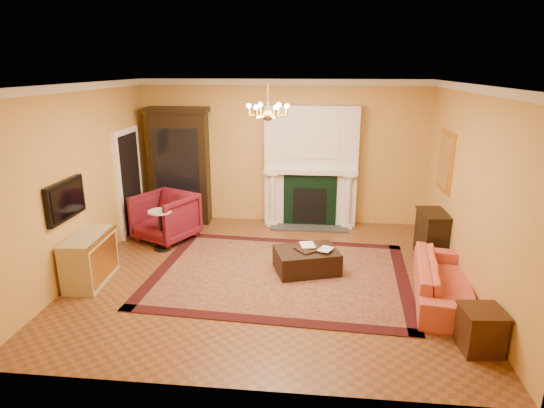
# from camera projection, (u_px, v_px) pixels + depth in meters

# --- Properties ---
(floor) EXTENTS (6.00, 5.50, 0.02)m
(floor) POSITION_uv_depth(u_px,v_px,m) (268.00, 275.00, 7.38)
(floor) COLOR brown
(floor) RESTS_ON ground
(ceiling) EXTENTS (6.00, 5.50, 0.02)m
(ceiling) POSITION_uv_depth(u_px,v_px,m) (268.00, 83.00, 6.50)
(ceiling) COLOR white
(ceiling) RESTS_ON wall_back
(wall_back) EXTENTS (6.00, 0.02, 3.00)m
(wall_back) POSITION_uv_depth(u_px,v_px,m) (283.00, 153.00, 9.56)
(wall_back) COLOR #DDA04F
(wall_back) RESTS_ON floor
(wall_front) EXTENTS (6.00, 0.02, 3.00)m
(wall_front) POSITION_uv_depth(u_px,v_px,m) (235.00, 258.00, 4.31)
(wall_front) COLOR #DDA04F
(wall_front) RESTS_ON floor
(wall_left) EXTENTS (0.02, 5.50, 3.00)m
(wall_left) POSITION_uv_depth(u_px,v_px,m) (81.00, 180.00, 7.24)
(wall_left) COLOR #DDA04F
(wall_left) RESTS_ON floor
(wall_right) EXTENTS (0.02, 5.50, 3.00)m
(wall_right) POSITION_uv_depth(u_px,v_px,m) (472.00, 191.00, 6.64)
(wall_right) COLOR #DDA04F
(wall_right) RESTS_ON floor
(fireplace) EXTENTS (1.90, 0.70, 2.50)m
(fireplace) POSITION_uv_depth(u_px,v_px,m) (311.00, 169.00, 9.41)
(fireplace) COLOR silver
(fireplace) RESTS_ON wall_back
(crown_molding) EXTENTS (6.00, 5.50, 0.12)m
(crown_molding) POSITION_uv_depth(u_px,v_px,m) (274.00, 86.00, 7.43)
(crown_molding) COLOR silver
(crown_molding) RESTS_ON ceiling
(doorway) EXTENTS (0.08, 1.05, 2.10)m
(doorway) POSITION_uv_depth(u_px,v_px,m) (130.00, 182.00, 8.98)
(doorway) COLOR white
(doorway) RESTS_ON wall_left
(tv_panel) EXTENTS (0.09, 0.95, 0.58)m
(tv_panel) POSITION_uv_depth(u_px,v_px,m) (66.00, 200.00, 6.70)
(tv_panel) COLOR black
(tv_panel) RESTS_ON wall_left
(gilt_mirror) EXTENTS (0.06, 0.76, 1.05)m
(gilt_mirror) POSITION_uv_depth(u_px,v_px,m) (446.00, 161.00, 7.93)
(gilt_mirror) COLOR gold
(gilt_mirror) RESTS_ON wall_right
(chandelier) EXTENTS (0.63, 0.55, 0.53)m
(chandelier) POSITION_uv_depth(u_px,v_px,m) (268.00, 112.00, 6.62)
(chandelier) COLOR gold
(chandelier) RESTS_ON ceiling
(oriental_rug) EXTENTS (4.26, 3.30, 0.02)m
(oriental_rug) POSITION_uv_depth(u_px,v_px,m) (280.00, 274.00, 7.39)
(oriental_rug) COLOR #47120F
(oriental_rug) RESTS_ON floor
(china_cabinet) EXTENTS (1.20, 0.61, 2.34)m
(china_cabinet) POSITION_uv_depth(u_px,v_px,m) (181.00, 168.00, 9.62)
(china_cabinet) COLOR black
(china_cabinet) RESTS_ON floor
(wingback_armchair) EXTENTS (1.30, 1.27, 1.02)m
(wingback_armchair) POSITION_uv_depth(u_px,v_px,m) (165.00, 215.00, 8.72)
(wingback_armchair) COLOR maroon
(wingback_armchair) RESTS_ON floor
(pedestal_table) EXTENTS (0.42, 0.42, 0.75)m
(pedestal_table) POSITION_uv_depth(u_px,v_px,m) (161.00, 227.00, 8.25)
(pedestal_table) COLOR black
(pedestal_table) RESTS_ON floor
(commode) EXTENTS (0.55, 1.06, 0.77)m
(commode) POSITION_uv_depth(u_px,v_px,m) (90.00, 259.00, 7.03)
(commode) COLOR #B9AF87
(commode) RESTS_ON floor
(coral_sofa) EXTENTS (0.89, 2.07, 0.78)m
(coral_sofa) POSITION_uv_depth(u_px,v_px,m) (446.00, 275.00, 6.47)
(coral_sofa) COLOR #BA553B
(coral_sofa) RESTS_ON floor
(end_table) EXTENTS (0.48, 0.48, 0.51)m
(end_table) POSITION_uv_depth(u_px,v_px,m) (481.00, 331.00, 5.35)
(end_table) COLOR #39210F
(end_table) RESTS_ON floor
(console_table) EXTENTS (0.47, 0.75, 0.80)m
(console_table) POSITION_uv_depth(u_px,v_px,m) (432.00, 235.00, 7.97)
(console_table) COLOR black
(console_table) RESTS_ON floor
(leather_ottoman) EXTENTS (1.16, 0.99, 0.37)m
(leather_ottoman) POSITION_uv_depth(u_px,v_px,m) (307.00, 260.00, 7.43)
(leather_ottoman) COLOR black
(leather_ottoman) RESTS_ON oriental_rug
(ottoman_tray) EXTENTS (0.54, 0.53, 0.03)m
(ottoman_tray) POSITION_uv_depth(u_px,v_px,m) (310.00, 249.00, 7.39)
(ottoman_tray) COLOR black
(ottoman_tray) RESTS_ON leather_ottoman
(book_a) EXTENTS (0.23, 0.08, 0.30)m
(book_a) POSITION_uv_depth(u_px,v_px,m) (301.00, 238.00, 7.40)
(book_a) COLOR gray
(book_a) RESTS_ON ottoman_tray
(book_b) EXTENTS (0.18, 0.10, 0.26)m
(book_b) POSITION_uv_depth(u_px,v_px,m) (320.00, 241.00, 7.31)
(book_b) COLOR gray
(book_b) RESTS_ON ottoman_tray
(topiary_left) EXTENTS (0.14, 0.14, 0.38)m
(topiary_left) POSITION_uv_depth(u_px,v_px,m) (279.00, 157.00, 9.37)
(topiary_left) COLOR gray
(topiary_left) RESTS_ON fireplace
(topiary_right) EXTENTS (0.17, 0.17, 0.46)m
(topiary_right) POSITION_uv_depth(u_px,v_px,m) (343.00, 157.00, 9.23)
(topiary_right) COLOR gray
(topiary_right) RESTS_ON fireplace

